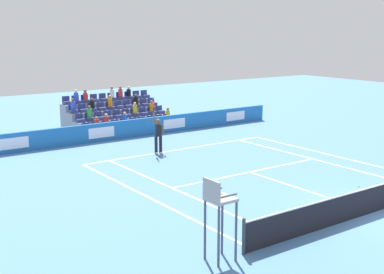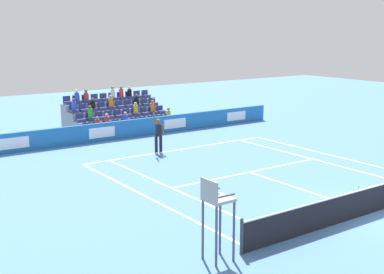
% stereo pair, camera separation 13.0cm
% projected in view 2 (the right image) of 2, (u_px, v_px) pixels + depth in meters
% --- Properties ---
extents(ground_plane, '(80.00, 80.00, 0.00)m').
position_uv_depth(ground_plane, '(372.00, 213.00, 18.04)').
color(ground_plane, '#4C7AB2').
extents(line_baseline, '(10.97, 0.10, 0.01)m').
position_uv_depth(line_baseline, '(180.00, 149.00, 27.55)').
color(line_baseline, white).
rests_on(line_baseline, ground).
extents(line_service, '(8.23, 0.10, 0.01)m').
position_uv_depth(line_service, '(249.00, 172.00, 23.16)').
color(line_service, white).
rests_on(line_service, ground).
extents(line_centre_service, '(0.10, 6.40, 0.01)m').
position_uv_depth(line_centre_service, '(303.00, 190.00, 20.60)').
color(line_centre_service, white).
rests_on(line_centre_service, ground).
extents(line_singles_sideline_left, '(0.10, 11.89, 0.01)m').
position_uv_depth(line_singles_sideline_left, '(178.00, 191.00, 20.47)').
color(line_singles_sideline_left, white).
rests_on(line_singles_sideline_left, ground).
extents(line_singles_sideline_right, '(0.10, 11.89, 0.01)m').
position_uv_depth(line_singles_sideline_right, '(320.00, 161.00, 25.12)').
color(line_singles_sideline_right, white).
rests_on(line_singles_sideline_right, ground).
extents(line_doubles_sideline_left, '(0.10, 11.89, 0.01)m').
position_uv_depth(line_doubles_sideline_left, '(148.00, 197.00, 19.69)').
color(line_doubles_sideline_left, white).
rests_on(line_doubles_sideline_left, ground).
extents(line_doubles_sideline_right, '(0.10, 11.89, 0.01)m').
position_uv_depth(line_doubles_sideline_right, '(339.00, 157.00, 25.89)').
color(line_doubles_sideline_right, white).
rests_on(line_doubles_sideline_right, ground).
extents(line_centre_mark, '(0.10, 0.20, 0.01)m').
position_uv_depth(line_centre_mark, '(181.00, 150.00, 27.47)').
color(line_centre_mark, white).
rests_on(line_centre_mark, ground).
extents(sponsor_barrier, '(19.75, 0.22, 1.05)m').
position_uv_depth(sponsor_barrier, '(139.00, 127.00, 30.90)').
color(sponsor_barrier, '#1E66AD').
rests_on(sponsor_barrier, ground).
extents(tennis_net, '(11.97, 0.10, 1.07)m').
position_uv_depth(tennis_net, '(373.00, 199.00, 17.94)').
color(tennis_net, '#33383D').
rests_on(tennis_net, ground).
extents(tennis_player, '(0.51, 0.41, 2.85)m').
position_uv_depth(tennis_player, '(158.00, 134.00, 26.52)').
color(tennis_player, black).
rests_on(tennis_player, ground).
extents(umpire_chair, '(0.70, 0.70, 2.34)m').
position_uv_depth(umpire_chair, '(216.00, 208.00, 13.99)').
color(umpire_chair, '#474C54').
rests_on(umpire_chair, ground).
extents(stadium_stand, '(6.20, 3.80, 2.60)m').
position_uv_depth(stadium_stand, '(116.00, 118.00, 33.21)').
color(stadium_stand, gray).
rests_on(stadium_stand, ground).
extents(loose_tennis_ball, '(0.07, 0.07, 0.07)m').
position_uv_depth(loose_tennis_ball, '(358.00, 186.00, 20.94)').
color(loose_tennis_ball, '#D1E533').
rests_on(loose_tennis_ball, ground).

